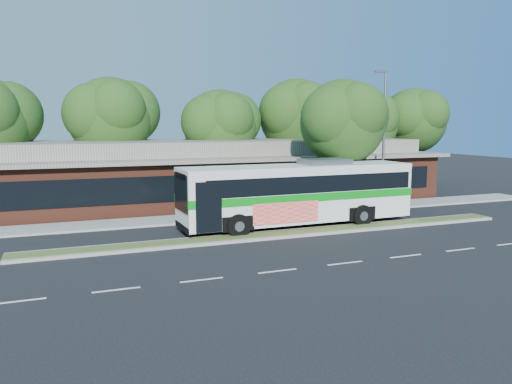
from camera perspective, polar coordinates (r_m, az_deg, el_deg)
ground at (r=25.00m, az=4.11°, el=-5.21°), size 120.00×120.00×0.00m
median_strip at (r=25.52m, az=3.53°, el=-4.76°), size 26.00×1.10×0.15m
sidewalk at (r=30.77m, az=-1.04°, el=-2.62°), size 44.00×2.60×0.12m
plaza_building at (r=36.68m, az=-4.65°, el=2.29°), size 33.20×11.20×4.45m
lamp_post at (r=34.46m, az=14.35°, el=6.35°), size 0.93×0.18×9.07m
tree_bg_b at (r=38.32m, az=-15.66°, el=8.28°), size 6.69×6.00×9.00m
tree_bg_c at (r=38.98m, az=-3.64°, el=7.72°), size 6.24×5.60×8.26m
tree_bg_d at (r=42.60m, az=5.09°, el=8.82°), size 6.91×6.20×9.37m
tree_bg_e at (r=44.73m, az=12.59°, el=7.75°), size 6.47×5.80×8.50m
tree_bg_f at (r=49.12m, az=17.82°, el=7.92°), size 6.69×6.00×8.92m
transit_bus at (r=27.44m, az=4.95°, el=0.31°), size 13.23×3.31×3.69m
sidewalk_tree at (r=32.21m, az=10.37°, el=8.05°), size 5.96×5.35×8.39m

